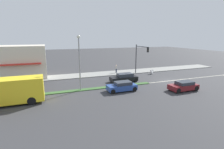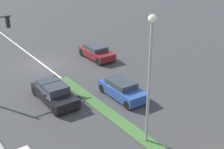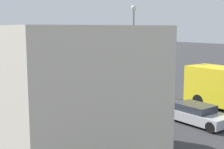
# 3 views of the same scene
# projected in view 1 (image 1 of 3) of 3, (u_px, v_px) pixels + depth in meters

# --- Properties ---
(ground_plane) EXTENTS (160.00, 160.00, 0.00)m
(ground_plane) POSITION_uv_depth(u_px,v_px,m) (56.00, 93.00, 22.95)
(ground_plane) COLOR #38383A
(sidewalk_right) EXTENTS (4.00, 73.00, 0.12)m
(sidewalk_right) POSITION_uv_depth(u_px,v_px,m) (50.00, 78.00, 30.98)
(sidewalk_right) COLOR gray
(sidewalk_right) RESTS_ON ground
(lane_marking_center) EXTENTS (0.16, 60.00, 0.01)m
(lane_marking_center) POSITION_uv_depth(u_px,v_px,m) (169.00, 81.00, 29.15)
(lane_marking_center) COLOR beige
(lane_marking_center) RESTS_ON ground
(building_corner_store) EXTENTS (6.51, 7.62, 5.61)m
(building_corner_store) POSITION_uv_depth(u_px,v_px,m) (23.00, 62.00, 30.74)
(building_corner_store) COLOR beige
(building_corner_store) RESTS_ON sidewalk_right
(traffic_signal_main) EXTENTS (4.59, 0.34, 5.60)m
(traffic_signal_main) POSITION_uv_depth(u_px,v_px,m) (140.00, 54.00, 33.15)
(traffic_signal_main) COLOR #333338
(traffic_signal_main) RESTS_ON sidewalk_right
(street_lamp) EXTENTS (0.44, 0.44, 7.37)m
(street_lamp) POSITION_uv_depth(u_px,v_px,m) (79.00, 56.00, 23.03)
(street_lamp) COLOR gray
(street_lamp) RESTS_ON median_strip
(pedestrian) EXTENTS (0.34, 0.34, 1.60)m
(pedestrian) POSITION_uv_depth(u_px,v_px,m) (116.00, 69.00, 35.00)
(pedestrian) COLOR #282D42
(pedestrian) RESTS_ON sidewalk_right
(warning_aframe_sign) EXTENTS (0.45, 0.53, 0.84)m
(warning_aframe_sign) POSITION_uv_depth(u_px,v_px,m) (152.00, 72.00, 34.38)
(warning_aframe_sign) COLOR silver
(warning_aframe_sign) RESTS_ON ground
(delivery_truck) EXTENTS (2.44, 7.50, 2.87)m
(delivery_truck) POSITION_uv_depth(u_px,v_px,m) (10.00, 91.00, 18.94)
(delivery_truck) COLOR silver
(delivery_truck) RESTS_ON ground
(suv_black) EXTENTS (1.83, 4.44, 1.37)m
(suv_black) POSITION_uv_depth(u_px,v_px,m) (124.00, 78.00, 28.53)
(suv_black) COLOR black
(suv_black) RESTS_ON ground
(sedan_silver) EXTENTS (1.83, 3.84, 1.14)m
(sedan_silver) POSITION_uv_depth(u_px,v_px,m) (14.00, 88.00, 23.07)
(sedan_silver) COLOR #B7BABF
(sedan_silver) RESTS_ON ground
(coupe_blue) EXTENTS (1.76, 3.98, 1.30)m
(coupe_blue) POSITION_uv_depth(u_px,v_px,m) (122.00, 86.00, 23.72)
(coupe_blue) COLOR #284793
(coupe_blue) RESTS_ON ground
(sedan_maroon) EXTENTS (1.83, 3.98, 1.28)m
(sedan_maroon) POSITION_uv_depth(u_px,v_px,m) (183.00, 86.00, 23.92)
(sedan_maroon) COLOR maroon
(sedan_maroon) RESTS_ON ground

